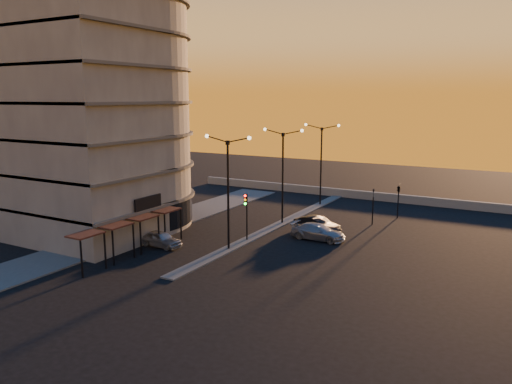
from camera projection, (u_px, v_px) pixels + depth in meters
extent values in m
plane|color=black|center=(229.00, 250.00, 41.46)|extent=(120.00, 120.00, 0.00)
cube|color=#4B4B49|center=(162.00, 223.00, 49.93)|extent=(5.00, 40.00, 0.12)
cube|color=#4B4B49|center=(282.00, 223.00, 50.01)|extent=(1.20, 36.00, 0.12)
cube|color=slate|center=(353.00, 194.00, 62.66)|extent=(44.00, 0.50, 1.00)
cylinder|color=#69625C|center=(115.00, 97.00, 47.58)|extent=(14.00, 14.00, 25.00)
cube|color=#69625C|center=(73.00, 97.00, 43.29)|extent=(14.00, 10.00, 25.00)
cylinder|color=black|center=(121.00, 208.00, 49.61)|extent=(14.16, 14.16, 2.40)
cube|color=black|center=(148.00, 203.00, 42.35)|extent=(0.15, 3.20, 1.20)
cylinder|color=black|center=(228.00, 197.00, 40.62)|extent=(0.18, 0.18, 9.00)
cube|color=black|center=(228.00, 143.00, 39.79)|extent=(0.25, 0.25, 0.35)
sphere|color=#FFE5B2|center=(207.00, 136.00, 40.67)|extent=(0.32, 0.32, 0.32)
sphere|color=#FFE5B2|center=(249.00, 138.00, 38.75)|extent=(0.32, 0.32, 0.32)
cylinder|color=black|center=(283.00, 179.00, 49.18)|extent=(0.18, 0.18, 9.00)
cube|color=black|center=(283.00, 135.00, 48.36)|extent=(0.25, 0.25, 0.35)
sphere|color=#FFE5B2|center=(265.00, 129.00, 49.24)|extent=(0.32, 0.32, 0.32)
sphere|color=#FFE5B2|center=(302.00, 131.00, 47.31)|extent=(0.32, 0.32, 0.32)
cylinder|color=black|center=(321.00, 167.00, 57.74)|extent=(0.18, 0.18, 9.00)
cube|color=black|center=(322.00, 129.00, 56.92)|extent=(0.25, 0.25, 0.35)
sphere|color=#FFE5B2|center=(306.00, 125.00, 57.80)|extent=(0.32, 0.32, 0.32)
sphere|color=#FFE5B2|center=(339.00, 126.00, 55.87)|extent=(0.32, 0.32, 0.32)
cylinder|color=black|center=(247.00, 223.00, 43.73)|extent=(0.12, 0.12, 3.20)
cube|color=black|center=(246.00, 200.00, 43.17)|extent=(0.28, 0.16, 1.00)
sphere|color=#FF0C05|center=(245.00, 196.00, 43.02)|extent=(0.20, 0.20, 0.20)
sphere|color=orange|center=(245.00, 200.00, 43.09)|extent=(0.20, 0.20, 0.20)
sphere|color=#0CFF26|center=(245.00, 204.00, 43.15)|extent=(0.20, 0.20, 0.20)
cylinder|color=black|center=(373.00, 211.00, 49.33)|extent=(0.12, 0.12, 2.80)
imported|color=black|center=(373.00, 193.00, 49.00)|extent=(0.13, 0.16, 0.80)
cylinder|color=black|center=(398.00, 205.00, 52.03)|extent=(0.12, 0.12, 2.80)
imported|color=black|center=(399.00, 188.00, 51.70)|extent=(0.42, 1.99, 0.80)
imported|color=#9A9EA2|center=(161.00, 239.00, 42.21)|extent=(4.03, 1.82, 1.34)
imported|color=black|center=(317.00, 224.00, 46.73)|extent=(4.69, 2.55, 1.47)
imported|color=#95989C|center=(318.00, 232.00, 44.31)|extent=(4.90, 2.04, 1.42)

